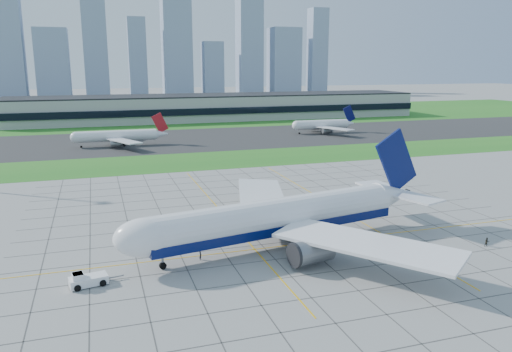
{
  "coord_description": "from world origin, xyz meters",
  "views": [
    {
      "loc": [
        -37.34,
        -87.63,
        34.43
      ],
      "look_at": [
        0.39,
        29.37,
        7.0
      ],
      "focal_mm": 35.0,
      "sensor_mm": 36.0,
      "label": 1
    }
  ],
  "objects": [
    {
      "name": "ground",
      "position": [
        0.0,
        0.0,
        0.0
      ],
      "size": [
        1400.0,
        1400.0,
        0.0
      ],
      "primitive_type": "plane",
      "color": "#9E9E98",
      "rests_on": "ground"
    },
    {
      "name": "grass_median",
      "position": [
        0.0,
        90.0,
        0.02
      ],
      "size": [
        700.0,
        35.0,
        0.04
      ],
      "primitive_type": "cube",
      "color": "#216A1E",
      "rests_on": "ground"
    },
    {
      "name": "asphalt_taxiway",
      "position": [
        0.0,
        145.0,
        0.03
      ],
      "size": [
        700.0,
        75.0,
        0.04
      ],
      "primitive_type": "cube",
      "color": "#383838",
      "rests_on": "ground"
    },
    {
      "name": "grass_far",
      "position": [
        0.0,
        255.0,
        0.02
      ],
      "size": [
        700.0,
        145.0,
        0.04
      ],
      "primitive_type": "cube",
      "color": "#216A1E",
      "rests_on": "ground"
    },
    {
      "name": "apron_markings",
      "position": [
        0.43,
        11.09,
        0.02
      ],
      "size": [
        120.0,
        130.0,
        0.03
      ],
      "color": "#474744",
      "rests_on": "ground"
    },
    {
      "name": "terminal",
      "position": [
        40.0,
        229.87,
        7.89
      ],
      "size": [
        260.0,
        43.0,
        15.8
      ],
      "color": "#B7B7B2",
      "rests_on": "ground"
    },
    {
      "name": "city_skyline",
      "position": [
        -8.71,
        520.0,
        59.09
      ],
      "size": [
        523.0,
        32.4,
        160.0
      ],
      "color": "#8A9CB5",
      "rests_on": "ground"
    },
    {
      "name": "airliner",
      "position": [
        -5.0,
        -1.68,
        5.8
      ],
      "size": [
        66.8,
        67.07,
        21.21
      ],
      "rotation": [
        0.0,
        0.0,
        0.19
      ],
      "color": "white",
      "rests_on": "ground"
    },
    {
      "name": "pushback_tug",
      "position": [
        -40.39,
        -9.15,
        1.05
      ],
      "size": [
        8.64,
        3.88,
        2.37
      ],
      "rotation": [
        0.0,
        0.0,
        0.19
      ],
      "color": "white",
      "rests_on": "ground"
    },
    {
      "name": "crew_near",
      "position": [
        -20.91,
        -3.99,
        0.81
      ],
      "size": [
        0.65,
        0.71,
        1.63
      ],
      "primitive_type": "imported",
      "rotation": [
        0.0,
        0.0,
        1.0
      ],
      "color": "black",
      "rests_on": "ground"
    },
    {
      "name": "crew_far",
      "position": [
        33.36,
        -14.34,
        0.89
      ],
      "size": [
        1.04,
        0.92,
        1.78
      ],
      "primitive_type": "imported",
      "rotation": [
        0.0,
        0.0,
        -0.34
      ],
      "color": "#29251B",
      "rests_on": "ground"
    },
    {
      "name": "distant_jet_1",
      "position": [
        -28.36,
        134.65,
        4.49
      ],
      "size": [
        39.13,
        42.66,
        14.08
      ],
      "color": "white",
      "rests_on": "ground"
    },
    {
      "name": "distant_jet_2",
      "position": [
        74.11,
        145.77,
        4.48
      ],
      "size": [
        33.25,
        42.66,
        14.08
      ],
      "color": "white",
      "rests_on": "ground"
    }
  ]
}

